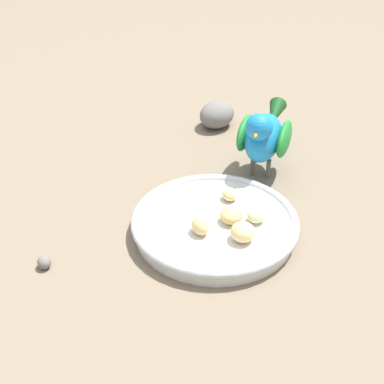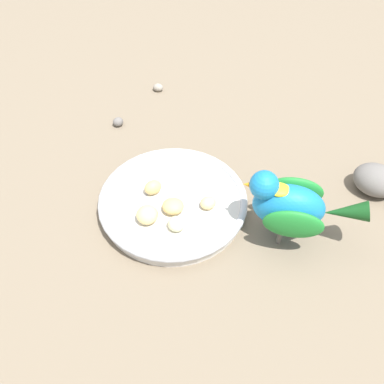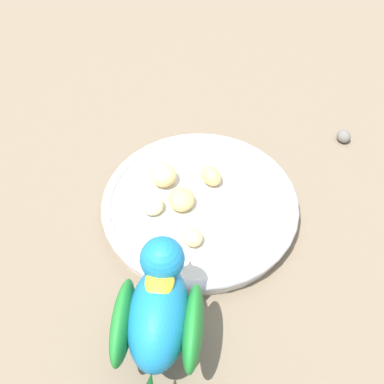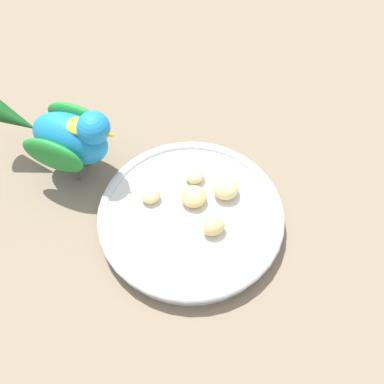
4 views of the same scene
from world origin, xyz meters
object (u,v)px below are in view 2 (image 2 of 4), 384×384
at_px(apple_piece_3, 176,224).
at_px(parrot, 291,205).
at_px(apple_piece_2, 147,215).
at_px(pebble_0, 158,87).
at_px(apple_piece_4, 153,186).
at_px(pebble_1, 118,122).
at_px(rock_large, 376,180).
at_px(feeding_bowl, 173,203).
at_px(apple_piece_0, 173,206).
at_px(apple_piece_1, 208,203).

height_order(apple_piece_3, parrot, parrot).
bearing_deg(apple_piece_2, pebble_0, 171.97).
xyz_separation_m(apple_piece_2, parrot, (0.04, 0.20, 0.04)).
height_order(apple_piece_4, parrot, parrot).
xyz_separation_m(parrot, pebble_1, (-0.29, -0.23, -0.06)).
relative_size(apple_piece_4, rock_large, 0.39).
distance_m(feeding_bowl, apple_piece_0, 0.03).
bearing_deg(parrot, pebble_1, -33.37).
xyz_separation_m(apple_piece_4, pebble_0, (-0.29, 0.04, -0.02)).
xyz_separation_m(apple_piece_3, parrot, (0.02, 0.16, 0.04)).
bearing_deg(apple_piece_4, feeding_bowl, 50.38).
bearing_deg(apple_piece_2, apple_piece_1, 98.09).
height_order(apple_piece_0, apple_piece_4, apple_piece_4).
bearing_deg(feeding_bowl, rock_large, 88.42).
xyz_separation_m(apple_piece_3, rock_large, (-0.05, 0.32, -0.01)).
distance_m(apple_piece_3, parrot, 0.16).
bearing_deg(apple_piece_2, apple_piece_0, 108.24).
xyz_separation_m(apple_piece_3, apple_piece_4, (-0.08, -0.03, 0.00)).
bearing_deg(feeding_bowl, pebble_0, 178.58).
height_order(apple_piece_4, pebble_1, apple_piece_4).
relative_size(parrot, rock_large, 2.41).
relative_size(feeding_bowl, pebble_0, 11.46).
bearing_deg(apple_piece_0, parrot, 70.65).
relative_size(apple_piece_2, pebble_1, 1.70).
distance_m(apple_piece_1, pebble_1, 0.27).
bearing_deg(parrot, apple_piece_1, -9.56).
bearing_deg(apple_piece_1, apple_piece_4, -119.58).
distance_m(apple_piece_3, pebble_0, 0.37).
bearing_deg(pebble_1, parrot, 38.32).
distance_m(apple_piece_1, parrot, 0.13).
height_order(apple_piece_1, parrot, parrot).
distance_m(apple_piece_4, rock_large, 0.35).
bearing_deg(rock_large, apple_piece_0, -87.75).
relative_size(apple_piece_0, pebble_1, 1.69).
height_order(apple_piece_2, rock_large, rock_large).
xyz_separation_m(feeding_bowl, apple_piece_2, (0.03, -0.04, 0.02)).
relative_size(parrot, pebble_0, 8.66).
height_order(apple_piece_1, apple_piece_2, apple_piece_2).
xyz_separation_m(rock_large, pebble_0, (-0.32, -0.32, -0.02)).
relative_size(parrot, pebble_1, 9.03).
bearing_deg(pebble_0, apple_piece_2, -8.03).
bearing_deg(pebble_0, rock_large, 44.21).
bearing_deg(apple_piece_0, feeding_bowl, 174.18).
height_order(apple_piece_3, apple_piece_4, apple_piece_4).
height_order(apple_piece_0, apple_piece_3, same).
distance_m(apple_piece_0, pebble_1, 0.25).
distance_m(apple_piece_2, pebble_0, 0.35).
xyz_separation_m(apple_piece_3, pebble_0, (-0.37, 0.01, -0.02)).
xyz_separation_m(feeding_bowl, apple_piece_1, (0.02, 0.05, 0.02)).
distance_m(apple_piece_2, apple_piece_3, 0.05).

